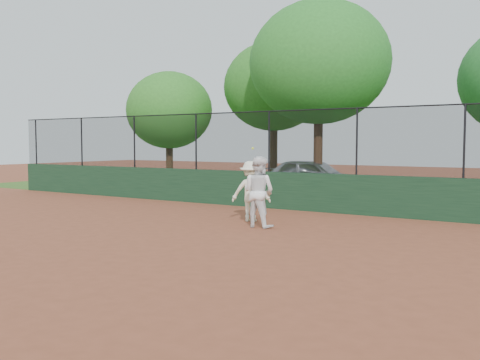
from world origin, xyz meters
The scene contains 10 objects.
ground centered at (0.00, 0.00, 0.00)m, with size 80.00×80.00×0.00m, color brown.
back_wall centered at (0.00, 6.00, 0.60)m, with size 26.00×0.20×1.20m, color #1B3D23.
grass_strip centered at (0.00, 12.00, 0.00)m, with size 36.00×12.00×0.01m, color #2D531A.
parked_car centered at (-0.96, 10.46, 0.77)m, with size 1.81×4.49×1.53m, color #AAAFB4.
player_second centered at (1.25, 2.37, 0.91)m, with size 0.88×0.69×1.81m, color white.
player_main centered at (0.58, 3.11, 0.83)m, with size 1.22×0.98×2.04m.
fence_assembly centered at (-0.03, 6.00, 2.24)m, with size 26.00×0.06×2.00m.
tree_0 centered at (-9.11, 11.18, 3.75)m, with size 4.40×4.00×5.66m.
tree_1 centered at (-4.07, 12.77, 4.78)m, with size 4.83×4.39×6.88m.
tree_2 centered at (-0.68, 10.28, 5.29)m, with size 5.62×5.11×7.73m.
Camera 1 is at (8.15, -9.30, 2.15)m, focal length 40.00 mm.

